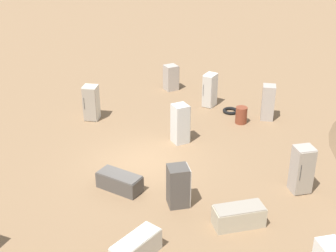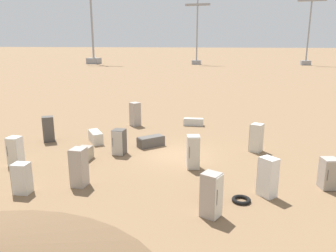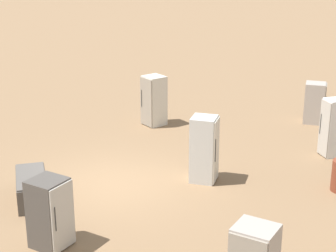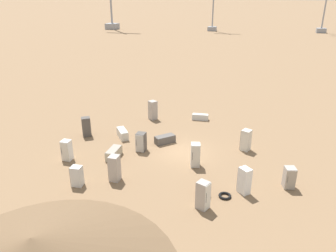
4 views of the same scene
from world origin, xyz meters
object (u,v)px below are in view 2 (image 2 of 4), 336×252
power_pylon_0 (308,41)px  discarded_fridge_0 (329,174)px  discarded_fridge_3 (256,138)px  discarded_fridge_10 (135,114)px  discarded_fridge_8 (96,137)px  discarded_fridge_11 (22,178)px  power_pylon_2 (92,33)px  rusty_barrel (210,190)px  discarded_fridge_2 (268,177)px  discarded_fridge_6 (151,141)px  discarded_fridge_12 (193,122)px  discarded_fridge_14 (79,167)px  discarded_fridge_1 (119,142)px  discarded_fridge_4 (48,129)px  discarded_fridge_13 (193,152)px  discarded_fridge_7 (15,151)px  discarded_fridge_9 (211,195)px  power_pylon_1 (197,42)px  scrap_tire (241,200)px  discarded_fridge_5 (82,155)px

power_pylon_0 → discarded_fridge_0: bearing=82.0°
discarded_fridge_3 → discarded_fridge_10: bearing=86.2°
discarded_fridge_3 → discarded_fridge_8: (10.74, 0.63, -0.50)m
power_pylon_0 → discarded_fridge_11: (27.00, 98.96, -6.54)m
power_pylon_0 → power_pylon_2: 67.93m
power_pylon_2 → rusty_barrel: size_ratio=37.24×
discarded_fridge_2 → discarded_fridge_11: size_ratio=1.26×
discarded_fridge_6 → discarded_fridge_12: discarded_fridge_6 is taller
power_pylon_0 → discarded_fridge_14: power_pylon_0 is taller
discarded_fridge_1 → discarded_fridge_4: (5.82, -1.42, 0.10)m
discarded_fridge_13 → discarded_fridge_12: bearing=-95.7°
discarded_fridge_6 → discarded_fridge_7: size_ratio=1.09×
discarded_fridge_2 → discarded_fridge_13: bearing=99.0°
discarded_fridge_1 → power_pylon_2: bearing=-62.9°
power_pylon_2 → discarded_fridge_10: bearing=118.3°
power_pylon_0 → discarded_fridge_4: 96.59m
discarded_fridge_1 → discarded_fridge_2: size_ratio=0.87×
discarded_fridge_9 → discarded_fridge_12: 14.79m
power_pylon_1 → discarded_fridge_8: bearing=94.2°
discarded_fridge_9 → discarded_fridge_13: size_ratio=0.98×
discarded_fridge_1 → discarded_fridge_6: 2.49m
power_pylon_2 → discarded_fridge_10: power_pylon_2 is taller
discarded_fridge_8 → discarded_fridge_7: bearing=26.0°
scrap_tire → rusty_barrel: 1.41m
discarded_fridge_0 → discarded_fridge_9: size_ratio=0.82×
discarded_fridge_2 → discarded_fridge_9: (2.24, 2.39, 0.00)m
rusty_barrel → discarded_fridge_4: bearing=-27.1°
discarded_fridge_7 → rusty_barrel: bearing=171.2°
discarded_fridge_12 → rusty_barrel: size_ratio=1.97×
discarded_fridge_3 → discarded_fridge_11: discarded_fridge_3 is taller
discarded_fridge_13 → scrap_tire: size_ratio=2.25×
power_pylon_2 → discarded_fridge_14: (-42.39, 88.33, -8.95)m
power_pylon_1 → discarded_fridge_2: power_pylon_1 is taller
discarded_fridge_10 → discarded_fridge_5: bearing=-55.7°
power_pylon_0 → discarded_fridge_1: bearing=75.1°
discarded_fridge_1 → discarded_fridge_9: bearing=135.9°
power_pylon_0 → discarded_fridge_3: (16.52, 90.26, -6.36)m
discarded_fridge_1 → discarded_fridge_7: (4.95, 3.13, 0.03)m
discarded_fridge_1 → discarded_fridge_2: bearing=156.3°
power_pylon_0 → power_pylon_2: (67.25, 9.29, 2.63)m
discarded_fridge_10 → scrap_tire: 14.77m
discarded_fridge_13 → discarded_fridge_1: bearing=-29.3°
discarded_fridge_0 → discarded_fridge_12: bearing=-67.7°
discarded_fridge_2 → discarded_fridge_14: 8.76m
discarded_fridge_7 → discarded_fridge_4: bearing=-79.8°
discarded_fridge_4 → discarded_fridge_5: (-4.18, 3.16, -0.51)m
discarded_fridge_10 → scrap_tire: discarded_fridge_10 is taller
discarded_fridge_5 → discarded_fridge_10: 8.87m
discarded_fridge_3 → discarded_fridge_14: bearing=152.8°
discarded_fridge_5 → discarded_fridge_13: 6.50m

